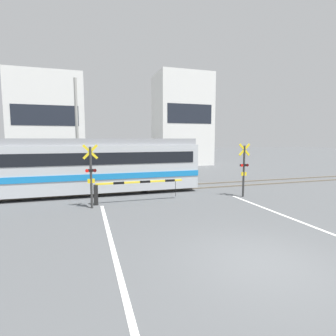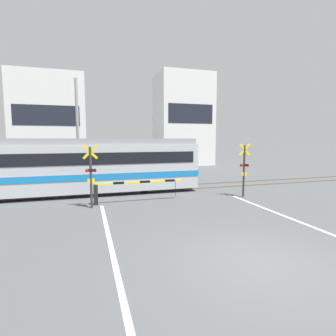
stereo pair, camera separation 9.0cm
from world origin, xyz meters
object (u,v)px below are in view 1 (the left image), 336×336
object	(u,v)px
crossing_barrier_near	(123,187)
commuter_train	(52,165)
crossing_signal_right	(244,168)
crossing_signal_left	(91,173)
crossing_barrier_far	(179,171)
pedestrian	(126,167)

from	to	relation	value
crossing_barrier_near	commuter_train	bearing A→B (deg)	139.29
crossing_barrier_near	crossing_signal_right	world-z (taller)	crossing_signal_right
commuter_train	crossing_signal_left	size ratio (longest dim) A/B	5.63
crossing_barrier_near	crossing_signal_left	distance (m)	1.80
crossing_barrier_far	commuter_train	bearing A→B (deg)	-162.59
crossing_barrier_far	crossing_signal_right	world-z (taller)	crossing_signal_right
crossing_barrier_far	pedestrian	distance (m)	4.32
crossing_signal_right	pedestrian	distance (m)	10.01
crossing_barrier_far	crossing_signal_left	world-z (taller)	crossing_signal_left
crossing_signal_left	pedestrian	xyz separation A→B (m)	(2.86, 8.58, -0.71)
commuter_train	crossing_barrier_far	xyz separation A→B (m)	(8.46, 2.65, -0.92)
crossing_signal_left	crossing_signal_right	world-z (taller)	same
crossing_barrier_near	crossing_signal_left	size ratio (longest dim) A/B	1.54
crossing_barrier_far	crossing_signal_right	size ratio (longest dim) A/B	1.54
commuter_train	crossing_barrier_near	distance (m)	4.72
commuter_train	crossing_barrier_near	size ratio (longest dim) A/B	3.67
commuter_train	crossing_signal_left	xyz separation A→B (m)	(2.00, -3.56, -0.10)
commuter_train	pedestrian	size ratio (longest dim) A/B	10.44
crossing_signal_left	commuter_train	bearing A→B (deg)	119.37
crossing_signal_left	pedestrian	world-z (taller)	crossing_signal_left
commuter_train	crossing_barrier_near	world-z (taller)	commuter_train
crossing_signal_right	pedestrian	xyz separation A→B (m)	(-5.11, 8.58, -0.71)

